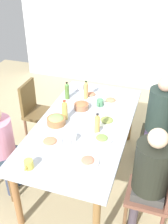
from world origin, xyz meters
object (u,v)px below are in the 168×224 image
object	(u,v)px
chair_0	(164,132)
bottle_1	(86,90)
plate_0	(102,139)
plate_1	(91,95)
bowl_0	(81,106)
bottle_2	(97,124)
person_0	(160,114)
plate_3	(88,161)
plate_5	(111,101)
bowl_1	(56,120)
person_2	(151,172)
cup_0	(29,164)
plate_4	(107,121)
bottle_0	(67,91)
chair_2	(157,191)
bottle_3	(65,110)
plate_2	(50,142)
dining_table	(84,129)
chair_3	(35,109)
cup_1	(72,138)
cup_2	(100,103)
cup_3	(80,87)

from	to	relation	value
chair_0	bottle_1	bearing A→B (deg)	-92.94
plate_0	plate_1	distance (m)	0.94
bowl_0	bottle_2	distance (m)	0.52
person_0	bowl_0	size ratio (longest dim) A/B	6.97
bottle_2	plate_3	bearing A→B (deg)	5.24
plate_5	bowl_1	world-z (taller)	bowl_1
person_2	bottle_1	distance (m)	1.41
bowl_0	plate_3	bearing A→B (deg)	22.05
cup_0	bottle_2	world-z (taller)	bottle_2
plate_4	bottle_0	size ratio (longest dim) A/B	1.11
chair_2	bottle_3	xyz separation A→B (m)	(-0.51, -1.12, 0.38)
plate_2	bowl_0	world-z (taller)	bowl_0
chair_2	person_2	world-z (taller)	person_2
person_2	bowl_0	bearing A→B (deg)	-130.21
dining_table	chair_3	size ratio (longest dim) A/B	2.19
person_2	plate_2	bearing A→B (deg)	-93.03
plate_5	cup_1	bearing A→B (deg)	-11.62
cup_1	bottle_1	xyz separation A→B (m)	(-0.89, -0.14, 0.08)
plate_1	plate_4	distance (m)	0.63
dining_table	bottle_3	size ratio (longest dim) A/B	8.10
chair_0	bottle_1	world-z (taller)	bottle_1
plate_4	bowl_0	xyz separation A→B (m)	(-0.18, -0.36, 0.03)
person_0	chair_3	size ratio (longest dim) A/B	1.39
plate_3	cup_0	xyz separation A→B (m)	(0.24, -0.48, 0.03)
plate_3	cup_0	bearing A→B (deg)	-63.65
plate_4	bottle_3	size ratio (longest dim) A/B	1.07
chair_2	plate_3	distance (m)	0.72
chair_3	plate_3	size ratio (longest dim) A/B	4.16
cup_2	dining_table	bearing A→B (deg)	-9.10
chair_0	chair_2	distance (m)	0.98
chair_2	bottle_1	bearing A→B (deg)	-135.01
bottle_1	chair_2	bearing A→B (deg)	44.99
plate_4	bowl_0	distance (m)	0.41
cup_1	bottle_3	size ratio (longest dim) A/B	0.49
chair_0	bowl_0	distance (m)	1.08
person_0	chair_3	xyz separation A→B (m)	(0.00, -1.68, -0.24)
cup_1	bottle_2	world-z (taller)	bottle_2
dining_table	bottle_1	xyz separation A→B (m)	(-0.55, -0.15, 0.20)
bottle_0	bottle_2	distance (m)	0.82
bottle_1	chair_0	bearing A→B (deg)	87.06
plate_2	bottle_2	xyz separation A→B (m)	(-0.32, 0.40, 0.10)
bowl_0	bottle_1	size ratio (longest dim) A/B	0.71
plate_3	bowl_0	size ratio (longest dim) A/B	1.21
bottle_2	person_2	bearing A→B (deg)	58.54
cup_0	bottle_1	xyz separation A→B (m)	(-1.37, 0.10, 0.08)
chair_3	cup_2	distance (m)	1.00
cup_0	cup_1	world-z (taller)	cup_0
person_0	bottle_2	size ratio (longest dim) A/B	5.34
plate_2	plate_3	world-z (taller)	same
chair_2	cup_3	bearing A→B (deg)	-136.36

